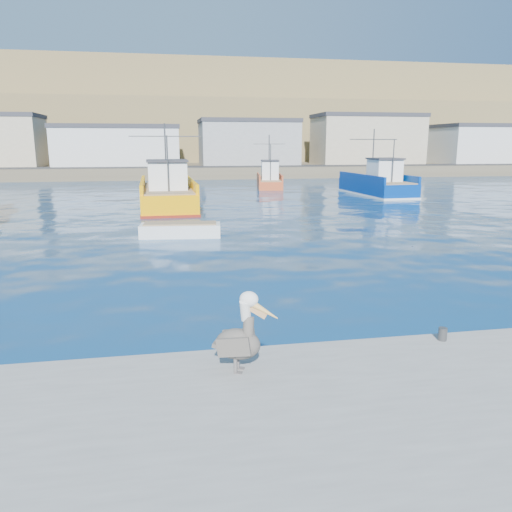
{
  "coord_description": "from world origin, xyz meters",
  "views": [
    {
      "loc": [
        -3.14,
        -13.25,
        4.93
      ],
      "look_at": [
        -0.25,
        2.8,
        1.25
      ],
      "focal_mm": 35.0,
      "sensor_mm": 36.0,
      "label": 1
    }
  ],
  "objects_px": {
    "trawler_blue": "(378,185)",
    "skiff_mid": "(181,231)",
    "boat_orange": "(269,180)",
    "trawler_yellow_b": "(168,194)",
    "skiff_far": "(369,186)",
    "pelican": "(240,337)"
  },
  "relations": [
    {
      "from": "trawler_blue",
      "to": "skiff_mid",
      "type": "bearing_deg",
      "value": -135.48
    },
    {
      "from": "trawler_blue",
      "to": "boat_orange",
      "type": "distance_m",
      "value": 12.9
    },
    {
      "from": "trawler_blue",
      "to": "skiff_mid",
      "type": "relative_size",
      "value": 2.43
    },
    {
      "from": "trawler_yellow_b",
      "to": "trawler_blue",
      "type": "xyz_separation_m",
      "value": [
        20.37,
        6.81,
        -0.06
      ]
    },
    {
      "from": "skiff_far",
      "to": "pelican",
      "type": "xyz_separation_m",
      "value": [
        -21.33,
        -44.58,
        0.96
      ]
    },
    {
      "from": "skiff_mid",
      "to": "trawler_blue",
      "type": "bearing_deg",
      "value": 44.52
    },
    {
      "from": "trawler_blue",
      "to": "trawler_yellow_b",
      "type": "bearing_deg",
      "value": -161.51
    },
    {
      "from": "boat_orange",
      "to": "skiff_far",
      "type": "bearing_deg",
      "value": -10.25
    },
    {
      "from": "trawler_yellow_b",
      "to": "trawler_blue",
      "type": "height_order",
      "value": "trawler_yellow_b"
    },
    {
      "from": "trawler_yellow_b",
      "to": "skiff_mid",
      "type": "xyz_separation_m",
      "value": [
        0.57,
        -12.66,
        -0.77
      ]
    },
    {
      "from": "trawler_blue",
      "to": "pelican",
      "type": "height_order",
      "value": "trawler_blue"
    },
    {
      "from": "skiff_mid",
      "to": "pelican",
      "type": "xyz_separation_m",
      "value": [
        0.63,
        -17.78,
        0.91
      ]
    },
    {
      "from": "boat_orange",
      "to": "skiff_mid",
      "type": "relative_size",
      "value": 1.65
    },
    {
      "from": "trawler_yellow_b",
      "to": "skiff_far",
      "type": "xyz_separation_m",
      "value": [
        22.53,
        14.14,
        -0.81
      ]
    },
    {
      "from": "skiff_far",
      "to": "skiff_mid",
      "type": "bearing_deg",
      "value": -129.33
    },
    {
      "from": "trawler_yellow_b",
      "to": "skiff_mid",
      "type": "height_order",
      "value": "trawler_yellow_b"
    },
    {
      "from": "trawler_blue",
      "to": "boat_orange",
      "type": "bearing_deg",
      "value": 133.66
    },
    {
      "from": "skiff_mid",
      "to": "skiff_far",
      "type": "xyz_separation_m",
      "value": [
        21.96,
        26.8,
        -0.04
      ]
    },
    {
      "from": "boat_orange",
      "to": "skiff_far",
      "type": "height_order",
      "value": "boat_orange"
    },
    {
      "from": "skiff_far",
      "to": "pelican",
      "type": "bearing_deg",
      "value": -115.56
    },
    {
      "from": "skiff_mid",
      "to": "skiff_far",
      "type": "height_order",
      "value": "skiff_mid"
    },
    {
      "from": "pelican",
      "to": "skiff_mid",
      "type": "bearing_deg",
      "value": 92.04
    }
  ]
}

